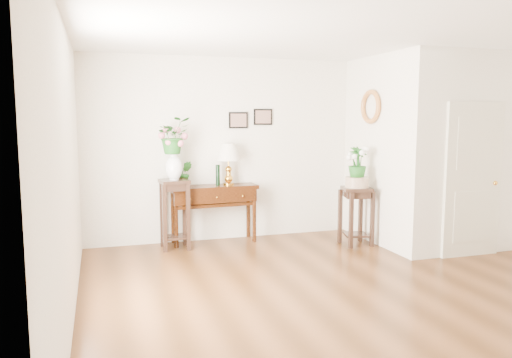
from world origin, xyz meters
name	(u,v)px	position (x,y,z in m)	size (l,w,h in m)	color
floor	(362,290)	(0.00, 0.00, 0.00)	(6.00, 5.50, 0.02)	#5C3418
ceiling	(369,30)	(0.00, 0.00, 2.80)	(6.00, 5.50, 0.02)	white
wall_back	(277,149)	(0.00, 2.75, 1.40)	(6.00, 0.02, 2.80)	white
wall_left	(67,173)	(-3.00, 0.00, 1.40)	(0.02, 5.50, 2.80)	white
partition	(428,150)	(2.10, 1.77, 1.40)	(1.80, 1.95, 2.80)	white
door	(473,180)	(2.10, 0.78, 1.05)	(0.90, 0.05, 2.10)	beige
art_print_left	(238,120)	(-0.65, 2.73, 1.85)	(0.30, 0.02, 0.25)	black
art_print_right	(263,117)	(-0.25, 2.73, 1.90)	(0.30, 0.02, 0.25)	black
wall_ornament	(370,107)	(1.16, 1.90, 2.05)	(0.51, 0.51, 0.07)	#BB7F46
console_table	(214,214)	(-1.09, 2.57, 0.44)	(1.31, 0.44, 0.87)	black
table_lamp	(228,162)	(-0.85, 2.57, 1.22)	(0.36, 0.36, 0.64)	#C58A25
green_vase	(218,174)	(-1.02, 2.57, 1.04)	(0.06, 0.06, 0.31)	black
potted_plant	(185,175)	(-1.51, 2.57, 1.05)	(0.20, 0.16, 0.36)	#1A5719
plant_stand_a	(175,214)	(-1.71, 2.38, 0.50)	(0.39, 0.39, 1.01)	black
porcelain_vase	(174,164)	(-1.71, 2.38, 1.23)	(0.24, 0.24, 0.41)	white
lily_arrangement	(173,133)	(-1.71, 2.38, 1.67)	(0.47, 0.41, 0.52)	#1A5719
plant_stand_b	(356,216)	(0.90, 1.78, 0.43)	(0.41, 0.41, 0.87)	black
ceramic_bowl	(357,182)	(0.90, 1.78, 0.95)	(0.34, 0.34, 0.15)	#C9B292
narcissus	(357,163)	(0.90, 1.78, 1.23)	(0.27, 0.27, 0.48)	#1A5719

